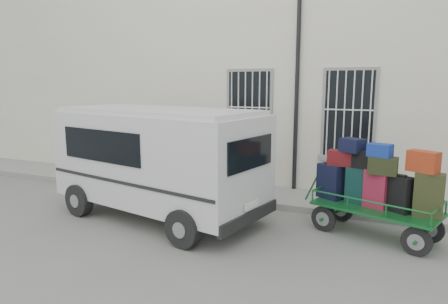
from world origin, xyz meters
TOP-DOWN VIEW (x-y plane):
  - ground at (0.00, 0.00)m, footprint 80.00×80.00m
  - building at (0.00, 5.50)m, footprint 24.00×5.15m
  - sidewalk at (0.00, 2.20)m, footprint 24.00×1.70m
  - luggage_cart at (3.12, 0.49)m, footprint 2.80×1.78m
  - van at (-1.45, -0.18)m, footprint 5.24×3.05m

SIDE VIEW (x-z plane):
  - ground at x=0.00m, z-range 0.00..0.00m
  - sidewalk at x=0.00m, z-range 0.00..0.15m
  - luggage_cart at x=3.12m, z-range 0.06..1.99m
  - van at x=-1.45m, z-range 0.18..2.66m
  - building at x=0.00m, z-range 0.00..6.00m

